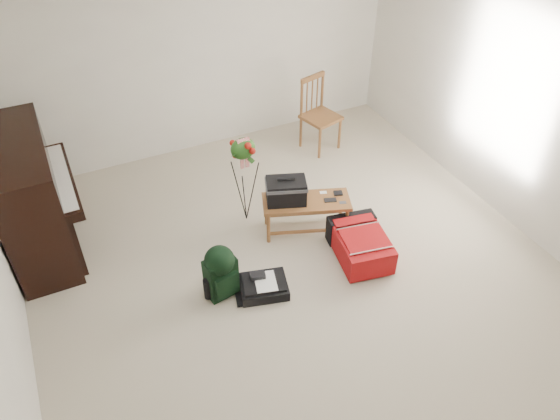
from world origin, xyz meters
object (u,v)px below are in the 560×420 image
piano (33,200)px  bench (294,197)px  green_backpack (221,270)px  flower_stand (245,181)px  black_duffel (263,286)px  red_suitcase (358,241)px  dining_chair (320,115)px

piano → bench: piano is taller
green_backpack → flower_stand: 1.14m
piano → flower_stand: bearing=-14.0°
black_duffel → bench: bearing=59.3°
red_suitcase → black_duffel: size_ratio=1.51×
piano → flower_stand: piano is taller
red_suitcase → black_duffel: 1.09m
piano → red_suitcase: (2.88, -1.51, -0.44)m
piano → bench: bearing=-21.6°
black_duffel → green_backpack: (-0.37, 0.14, 0.25)m
green_backpack → bench: bearing=15.7°
black_duffel → flower_stand: bearing=90.4°
black_duffel → green_backpack: size_ratio=0.91×
bench → flower_stand: 0.57m
bench → flower_stand: flower_stand is taller
bench → black_duffel: size_ratio=1.88×
bench → red_suitcase: (0.46, -0.56, -0.34)m
bench → red_suitcase: bearing=-30.4°
green_backpack → flower_stand: bearing=45.3°
bench → piano: bearing=178.3°
bench → dining_chair: dining_chair is taller
bench → dining_chair: (1.08, 1.42, -0.03)m
red_suitcase → green_backpack: size_ratio=1.37×
piano → dining_chair: (3.49, 0.46, -0.13)m
dining_chair → red_suitcase: (-0.62, -1.97, -0.31)m
bench → black_duffel: bearing=-115.2°
black_duffel → red_suitcase: bearing=17.9°
green_backpack → red_suitcase: bearing=-13.2°
piano → dining_chair: 3.53m
dining_chair → green_backpack: bearing=-152.7°
piano → green_backpack: 2.05m
piano → flower_stand: size_ratio=1.39×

